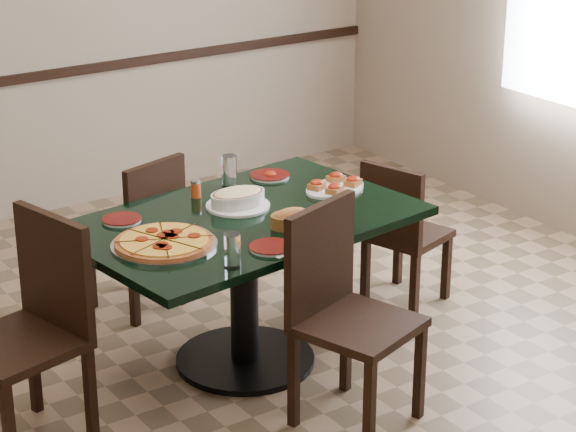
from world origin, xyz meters
TOP-DOWN VIEW (x-y plane):
  - floor at (0.00, 0.00)m, footprint 5.50×5.50m
  - room_shell at (1.02, 1.73)m, footprint 5.50×5.50m
  - main_table at (-0.03, 0.29)m, footprint 1.66×1.18m
  - chair_far at (-0.15, 1.07)m, footprint 0.49×0.49m
  - chair_near at (0.05, -0.34)m, footprint 0.57×0.57m
  - chair_right at (0.98, 0.38)m, footprint 0.46×0.46m
  - chair_left at (-1.09, 0.22)m, footprint 0.55×0.55m
  - pepperoni_pizza at (-0.50, 0.19)m, footprint 0.46×0.46m
  - lasagna_casserole at (0.02, 0.41)m, footprint 0.30×0.30m
  - bread_basket at (0.08, 0.07)m, footprint 0.21×0.16m
  - bruschetta_platter at (0.53, 0.35)m, footprint 0.38×0.30m
  - side_plate_near at (-0.14, -0.10)m, footprint 0.19×0.19m
  - side_plate_far_r at (0.37, 0.69)m, footprint 0.20×0.20m
  - side_plate_far_l at (-0.52, 0.56)m, footprint 0.18×0.18m
  - napkin_setting at (-0.11, -0.11)m, footprint 0.20×0.20m
  - water_glass_a at (0.13, 0.67)m, footprint 0.08×0.08m
  - water_glass_b at (-0.38, -0.17)m, footprint 0.07×0.07m
  - pepper_shaker at (-0.08, 0.64)m, footprint 0.05×0.05m

SIDE VIEW (x-z plane):
  - floor at x=0.00m, z-range 0.00..0.00m
  - chair_right at x=0.98m, z-range 0.04..0.84m
  - chair_far at x=-0.15m, z-range 0.05..0.89m
  - chair_near at x=0.05m, z-range 0.06..1.02m
  - chair_left at x=-1.09m, z-range 0.06..1.04m
  - main_table at x=-0.03m, z-range 0.19..0.94m
  - napkin_setting at x=-0.11m, z-range 0.75..0.76m
  - side_plate_near at x=-0.14m, z-range 0.75..0.77m
  - side_plate_far_l at x=-0.52m, z-range 0.75..0.77m
  - side_plate_far_r at x=0.37m, z-range 0.74..0.77m
  - pepperoni_pizza at x=-0.50m, z-range 0.75..0.79m
  - bruschetta_platter at x=0.53m, z-range 0.75..0.80m
  - bread_basket at x=0.08m, z-range 0.74..0.83m
  - pepper_shaker at x=-0.08m, z-range 0.75..0.84m
  - lasagna_casserole at x=0.02m, z-range 0.75..0.84m
  - water_glass_b at x=-0.38m, z-range 0.75..0.90m
  - water_glass_a at x=0.13m, z-range 0.75..0.91m
  - room_shell at x=1.02m, z-range -1.58..3.92m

